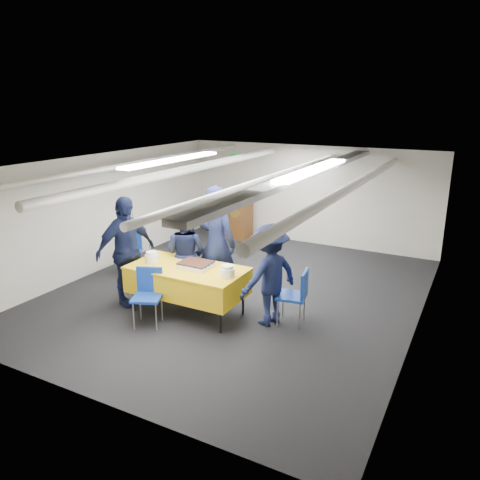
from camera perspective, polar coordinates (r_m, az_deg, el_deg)
name	(u,v)px	position (r m, az deg, el deg)	size (l,w,h in m)	color
ground	(238,293)	(8.35, -0.27, -6.43)	(7.00, 7.00, 0.00)	black
room_shell	(254,189)	(8.14, 1.66, 6.29)	(6.00, 7.00, 2.30)	beige
serving_table	(187,280)	(7.44, -6.43, -4.86)	(1.85, 0.96, 0.77)	black
sheet_cake	(196,265)	(7.35, -5.42, -2.99)	(0.51, 0.40, 0.09)	white
plate_stack_left	(152,257)	(7.67, -10.69, -2.07)	(0.22, 0.22, 0.18)	white
plate_stack_right	(227,271)	(6.92, -1.54, -3.84)	(0.22, 0.22, 0.18)	white
podium	(239,214)	(11.44, -0.13, 3.21)	(0.62, 0.53, 1.25)	brown
chair_near	(148,290)	(7.21, -11.10, -6.04)	(0.55, 0.55, 0.87)	gray
chair_right	(297,292)	(7.08, 6.98, -6.29)	(0.48, 0.48, 0.87)	gray
chair_left	(131,247)	(9.35, -13.18, -0.85)	(0.57, 0.57, 0.87)	gray
sailor_a	(216,243)	(7.84, -2.89, -0.40)	(0.71, 0.47, 1.96)	black
sailor_b	(186,253)	(8.00, -6.60, -1.63)	(0.76, 0.59, 1.56)	black
sailor_c	(126,251)	(7.86, -13.74, -1.34)	(1.07, 0.44, 1.82)	black
sailor_d	(269,275)	(6.99, 3.60, -4.27)	(1.01, 0.58, 1.56)	black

